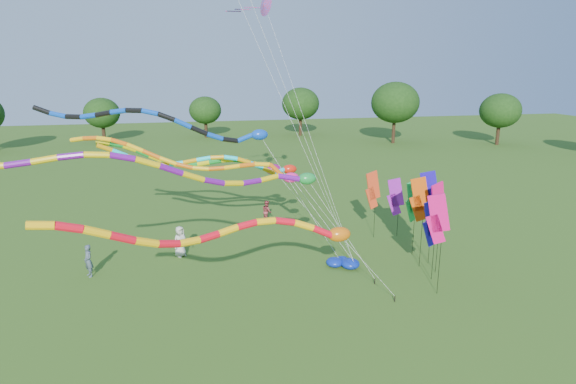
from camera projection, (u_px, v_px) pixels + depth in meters
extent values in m
plane|color=#2B5316|center=(332.00, 310.00, 21.84)|extent=(160.00, 160.00, 0.00)
cylinder|color=#382314|center=(498.00, 134.00, 67.58)|extent=(0.50, 0.50, 3.18)
ellipsoid|color=#15350E|center=(501.00, 104.00, 66.53)|extent=(6.72, 6.72, 5.71)
cylinder|color=#382314|center=(395.00, 128.00, 72.95)|extent=(0.50, 0.50, 3.31)
ellipsoid|color=#15350E|center=(397.00, 99.00, 71.86)|extent=(7.00, 7.00, 5.95)
cylinder|color=#382314|center=(301.00, 131.00, 74.68)|extent=(0.50, 0.50, 2.17)
ellipsoid|color=#15350E|center=(301.00, 112.00, 73.97)|extent=(4.59, 4.59, 3.90)
cylinder|color=#382314|center=(206.00, 128.00, 74.80)|extent=(0.50, 0.50, 3.06)
ellipsoid|color=#15350E|center=(205.00, 102.00, 73.80)|extent=(6.45, 6.45, 5.48)
cylinder|color=#382314|center=(106.00, 133.00, 67.82)|extent=(0.50, 0.50, 3.20)
ellipsoid|color=#15350E|center=(103.00, 103.00, 66.76)|extent=(6.76, 6.76, 5.75)
cylinder|color=black|center=(395.00, 299.00, 22.57)|extent=(0.05, 0.05, 0.30)
cylinder|color=silver|center=(368.00, 267.00, 21.45)|extent=(0.02, 0.02, 4.73)
ellipsoid|color=#D5600B|center=(339.00, 234.00, 20.37)|extent=(1.00, 0.65, 0.65)
cylinder|color=red|center=(323.00, 232.00, 20.11)|extent=(0.29, 0.29, 0.90)
cylinder|color=#FFB60D|center=(304.00, 225.00, 19.86)|extent=(0.29, 0.29, 0.87)
cylinder|color=red|center=(285.00, 221.00, 19.61)|extent=(0.29, 0.29, 0.82)
cylinder|color=#FFB60D|center=(266.00, 221.00, 19.35)|extent=(0.29, 0.29, 0.80)
cylinder|color=red|center=(247.00, 225.00, 19.06)|extent=(0.29, 0.29, 0.80)
cylinder|color=#FFB60D|center=(228.00, 231.00, 18.73)|extent=(0.29, 0.29, 0.81)
cylinder|color=red|center=(209.00, 237.00, 18.35)|extent=(0.29, 0.29, 0.81)
cylinder|color=#FFB60D|center=(189.00, 242.00, 17.89)|extent=(0.29, 0.29, 0.82)
cylinder|color=red|center=(169.00, 244.00, 17.38)|extent=(0.29, 0.29, 0.84)
cylinder|color=#FFB60D|center=(147.00, 242.00, 16.83)|extent=(0.29, 0.29, 0.87)
cylinder|color=red|center=(122.00, 238.00, 16.27)|extent=(0.29, 0.29, 0.89)
cylinder|color=#FFB60D|center=(97.00, 232.00, 15.74)|extent=(0.29, 0.29, 0.88)
cylinder|color=red|center=(69.00, 227.00, 15.28)|extent=(0.29, 0.29, 0.84)
cylinder|color=#FFB60D|center=(40.00, 225.00, 14.91)|extent=(0.29, 0.29, 0.80)
cylinder|color=black|center=(355.00, 265.00, 26.37)|extent=(0.05, 0.05, 0.30)
cylinder|color=silver|center=(323.00, 221.00, 25.96)|extent=(0.02, 0.02, 5.89)
ellipsoid|color=#F81B7F|center=(291.00, 178.00, 25.58)|extent=(0.85, 0.55, 0.55)
cylinder|color=#D85C0B|center=(277.00, 171.00, 25.85)|extent=(0.25, 0.25, 1.14)
cylinder|color=#FCB00C|center=(263.00, 164.00, 26.14)|extent=(0.25, 0.25, 0.84)
cylinder|color=#D85C0B|center=(248.00, 165.00, 26.24)|extent=(0.25, 0.25, 0.85)
cylinder|color=#FCB00C|center=(232.00, 167.00, 26.30)|extent=(0.25, 0.25, 0.86)
cylinder|color=#D85C0B|center=(217.00, 168.00, 26.29)|extent=(0.25, 0.25, 0.86)
cylinder|color=#FCB00C|center=(201.00, 168.00, 26.22)|extent=(0.25, 0.25, 0.87)
cylinder|color=#D85C0B|center=(185.00, 166.00, 26.10)|extent=(0.25, 0.25, 0.89)
cylinder|color=#FCB00C|center=(168.00, 161.00, 25.94)|extent=(0.25, 0.25, 0.93)
cylinder|color=#D85C0B|center=(152.00, 155.00, 25.80)|extent=(0.25, 0.25, 0.94)
cylinder|color=#FCB00C|center=(135.00, 148.00, 25.71)|extent=(0.25, 0.25, 0.91)
cylinder|color=#D85C0B|center=(119.00, 142.00, 25.70)|extent=(0.25, 0.25, 0.87)
cylinder|color=#FCB00C|center=(105.00, 139.00, 25.78)|extent=(0.25, 0.25, 0.85)
cylinder|color=#D85C0B|center=(91.00, 138.00, 25.97)|extent=(0.25, 0.25, 0.85)
cylinder|color=#FCB00C|center=(78.00, 139.00, 26.23)|extent=(0.25, 0.25, 0.87)
cylinder|color=black|center=(375.00, 281.00, 24.40)|extent=(0.05, 0.05, 0.30)
cylinder|color=silver|center=(343.00, 232.00, 22.96)|extent=(0.02, 0.02, 6.77)
ellipsoid|color=#18892F|center=(307.00, 179.00, 21.55)|extent=(0.83, 0.54, 0.54)
cylinder|color=#6C0C8D|center=(289.00, 178.00, 21.45)|extent=(0.24, 0.24, 1.00)
cylinder|color=#E4B50C|center=(269.00, 178.00, 21.27)|extent=(0.24, 0.24, 0.89)
cylinder|color=#6C0C8D|center=(252.00, 182.00, 20.82)|extent=(0.24, 0.24, 0.89)
cylinder|color=#E4B50C|center=(233.00, 183.00, 20.32)|extent=(0.24, 0.24, 0.90)
cylinder|color=#6C0C8D|center=(214.00, 182.00, 19.78)|extent=(0.24, 0.24, 0.93)
cylinder|color=#E4B50C|center=(193.00, 177.00, 19.22)|extent=(0.24, 0.24, 0.96)
cylinder|color=#6C0C8D|center=(171.00, 170.00, 18.68)|extent=(0.24, 0.24, 0.96)
cylinder|color=#E4B50C|center=(147.00, 162.00, 18.20)|extent=(0.24, 0.24, 0.94)
cylinder|color=#6C0C8D|center=(123.00, 157.00, 17.81)|extent=(0.24, 0.24, 0.90)
cylinder|color=#E4B50C|center=(97.00, 155.00, 17.51)|extent=(0.24, 0.24, 0.88)
cylinder|color=#6C0C8D|center=(71.00, 156.00, 17.30)|extent=(0.24, 0.24, 0.89)
cylinder|color=#E4B50C|center=(45.00, 160.00, 17.15)|extent=(0.24, 0.24, 0.90)
cylinder|color=#6C0C8D|center=(18.00, 164.00, 17.03)|extent=(0.24, 0.24, 0.90)
cylinder|color=black|center=(339.00, 262.00, 26.87)|extent=(0.05, 0.05, 0.30)
cylinder|color=silver|center=(301.00, 200.00, 25.70)|extent=(0.02, 0.02, 8.30)
ellipsoid|color=#0D3FB7|center=(260.00, 135.00, 24.57)|extent=(0.86, 0.55, 0.55)
cylinder|color=#0B42B5|center=(245.00, 138.00, 24.55)|extent=(0.25, 0.25, 0.82)
cylinder|color=black|center=(230.00, 140.00, 24.41)|extent=(0.25, 0.25, 0.80)
cylinder|color=#0B42B5|center=(215.00, 137.00, 24.09)|extent=(0.25, 0.25, 0.83)
cylinder|color=black|center=(199.00, 131.00, 23.78)|extent=(0.25, 0.25, 0.86)
cylinder|color=#0B42B5|center=(183.00, 124.00, 23.50)|extent=(0.25, 0.25, 0.85)
cylinder|color=black|center=(166.00, 117.00, 23.29)|extent=(0.25, 0.25, 0.82)
cylinder|color=#0B42B5|center=(150.00, 112.00, 23.17)|extent=(0.25, 0.25, 0.78)
cylinder|color=black|center=(134.00, 110.00, 23.15)|extent=(0.25, 0.25, 0.77)
cylinder|color=#0B42B5|center=(118.00, 111.00, 23.22)|extent=(0.25, 0.25, 0.79)
cylinder|color=black|center=(103.00, 114.00, 23.34)|extent=(0.25, 0.25, 0.80)
cylinder|color=#0B42B5|center=(88.00, 116.00, 23.47)|extent=(0.25, 0.25, 0.79)
cylinder|color=black|center=(73.00, 117.00, 23.57)|extent=(0.25, 0.25, 0.78)
cylinder|color=#0B42B5|center=(58.00, 115.00, 23.60)|extent=(0.25, 0.25, 0.79)
cylinder|color=black|center=(42.00, 110.00, 23.55)|extent=(0.25, 0.25, 0.82)
cylinder|color=black|center=(341.00, 236.00, 30.93)|extent=(0.05, 0.05, 0.30)
cylinder|color=silver|center=(316.00, 203.00, 29.79)|extent=(0.02, 0.02, 5.69)
ellipsoid|color=red|center=(290.00, 169.00, 28.69)|extent=(0.85, 0.55, 0.55)
cylinder|color=#0EE4F2|center=(279.00, 171.00, 28.29)|extent=(0.25, 0.25, 0.84)
cylinder|color=orange|center=(268.00, 171.00, 27.80)|extent=(0.25, 0.25, 0.83)
cylinder|color=#0EE4F2|center=(256.00, 165.00, 27.41)|extent=(0.25, 0.25, 0.82)
cylinder|color=orange|center=(244.00, 161.00, 27.10)|extent=(0.25, 0.25, 0.78)
cylinder|color=#0EE4F2|center=(231.00, 158.00, 26.88)|extent=(0.25, 0.25, 0.75)
cylinder|color=orange|center=(217.00, 157.00, 26.75)|extent=(0.25, 0.25, 0.75)
cylinder|color=#0EE4F2|center=(204.00, 159.00, 26.70)|extent=(0.25, 0.25, 0.76)
cylinder|color=orange|center=(190.00, 161.00, 26.68)|extent=(0.25, 0.25, 0.77)
cylinder|color=#0EE4F2|center=(176.00, 163.00, 26.66)|extent=(0.25, 0.25, 0.76)
cylinder|color=orange|center=(163.00, 164.00, 26.59)|extent=(0.25, 0.25, 0.75)
cylinder|color=#0EE4F2|center=(149.00, 162.00, 26.44)|extent=(0.25, 0.25, 0.76)
cylinder|color=orange|center=(134.00, 158.00, 26.20)|extent=(0.25, 0.25, 0.80)
cylinder|color=#0EE4F2|center=(120.00, 153.00, 25.88)|extent=(0.25, 0.25, 0.82)
cylinder|color=orange|center=(105.00, 148.00, 25.50)|extent=(0.25, 0.25, 0.81)
cylinder|color=black|center=(325.00, 233.00, 31.44)|extent=(0.05, 0.05, 0.30)
cylinder|color=silver|center=(300.00, 201.00, 30.55)|extent=(0.02, 0.02, 5.47)
ellipsoid|color=#870C5B|center=(273.00, 169.00, 29.69)|extent=(1.03, 0.66, 0.66)
cylinder|color=#128826|center=(263.00, 167.00, 29.25)|extent=(0.30, 0.30, 0.99)
cylinder|color=#DCC50B|center=(252.00, 163.00, 28.80)|extent=(0.30, 0.30, 0.75)
cylinder|color=#128826|center=(240.00, 160.00, 28.72)|extent=(0.30, 0.30, 0.72)
cylinder|color=#DCC50B|center=(228.00, 160.00, 28.72)|extent=(0.30, 0.30, 0.73)
cylinder|color=#128826|center=(216.00, 161.00, 28.79)|extent=(0.30, 0.30, 0.74)
cylinder|color=#DCC50B|center=(204.00, 163.00, 28.87)|extent=(0.30, 0.30, 0.74)
cylinder|color=#128826|center=(192.00, 165.00, 28.94)|extent=(0.30, 0.30, 0.73)
cylinder|color=#DCC50B|center=(180.00, 165.00, 28.94)|extent=(0.30, 0.30, 0.72)
cylinder|color=#128826|center=(168.00, 162.00, 28.86)|extent=(0.30, 0.30, 0.74)
cylinder|color=#DCC50B|center=(155.00, 158.00, 28.68)|extent=(0.30, 0.30, 0.78)
cylinder|color=#128826|center=(143.00, 153.00, 28.41)|extent=(0.30, 0.30, 0.80)
cylinder|color=#DCC50B|center=(130.00, 148.00, 28.10)|extent=(0.30, 0.30, 0.78)
cylinder|color=#128826|center=(116.00, 144.00, 27.75)|extent=(0.30, 0.30, 0.75)
cylinder|color=#DCC50B|center=(103.00, 143.00, 27.41)|extent=(0.30, 0.30, 0.73)
cylinder|color=black|center=(355.00, 267.00, 26.10)|extent=(0.04, 0.04, 0.30)
cylinder|color=silver|center=(292.00, 123.00, 24.04)|extent=(0.01, 0.01, 16.77)
cylinder|color=black|center=(355.00, 267.00, 26.10)|extent=(0.04, 0.04, 0.30)
cylinder|color=silver|center=(285.00, 87.00, 21.31)|extent=(0.01, 0.01, 21.03)
cylinder|color=black|center=(355.00, 267.00, 26.10)|extent=(0.04, 0.04, 0.30)
cylinder|color=silver|center=(309.00, 132.00, 26.58)|extent=(0.01, 0.01, 15.37)
cone|color=purple|center=(265.00, 5.00, 27.11)|extent=(1.48, 1.54, 1.37)
cube|color=purple|center=(252.00, 7.00, 27.00)|extent=(0.90, 0.12, 0.04)
cube|color=purple|center=(243.00, 9.00, 26.92)|extent=(0.90, 0.12, 0.04)
cube|color=purple|center=(233.00, 11.00, 26.84)|extent=(0.90, 0.12, 0.04)
cylinder|color=black|center=(398.00, 210.00, 30.93)|extent=(0.02, 0.02, 3.54)
cube|color=purple|center=(396.00, 192.00, 30.63)|extent=(1.15, 0.30, 1.93)
cube|color=purple|center=(394.00, 205.00, 30.83)|extent=(1.00, 0.27, 1.51)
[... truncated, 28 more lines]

